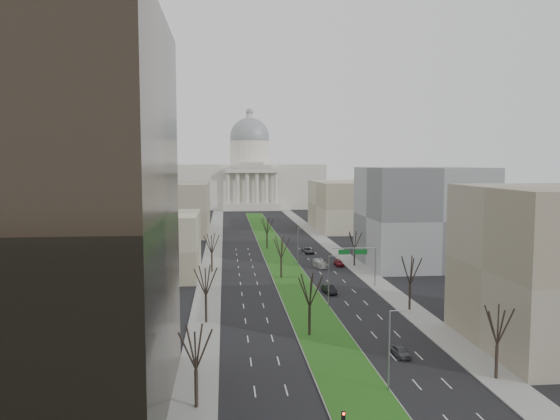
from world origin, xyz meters
TOP-DOWN VIEW (x-y plane):
  - ground at (0.00, 120.00)m, footprint 600.00×600.00m
  - median at (0.00, 118.99)m, footprint 8.00×222.03m
  - sidewalk_left at (-17.50, 95.00)m, footprint 5.00×330.00m
  - sidewalk_right at (17.50, 95.00)m, footprint 5.00×330.00m
  - capitol at (0.00, 269.59)m, footprint 80.00×46.00m
  - building_beige_left at (-33.00, 85.00)m, footprint 26.00×22.00m
  - building_grey_right at (34.00, 92.00)m, footprint 28.00×26.00m
  - building_far_left at (-35.00, 160.00)m, footprint 30.00×40.00m
  - building_far_right at (35.00, 165.00)m, footprint 30.00×40.00m
  - tree_left_near at (-17.20, 18.00)m, footprint 5.10×5.10m
  - tree_left_mid at (-17.20, 48.00)m, footprint 5.40×5.40m
  - tree_left_far at (-17.20, 88.00)m, footprint 5.28×5.28m
  - tree_right_near at (17.20, 22.00)m, footprint 5.16×5.16m
  - tree_right_mid at (17.20, 52.00)m, footprint 5.52×5.52m
  - tree_right_far at (17.20, 92.00)m, footprint 5.04×5.04m
  - tree_median_a at (-2.00, 40.00)m, footprint 5.40×5.40m
  - tree_median_b at (-2.00, 80.00)m, footprint 5.40×5.40m
  - tree_median_c at (-2.00, 120.00)m, footprint 5.40×5.40m
  - streetlamp_median_a at (3.76, 20.00)m, footprint 1.90×0.20m
  - streetlamp_median_b at (3.76, 55.00)m, footprint 1.90×0.20m
  - streetlamp_median_c at (3.76, 95.00)m, footprint 1.90×0.20m
  - mast_arm_signs at (13.49, 70.03)m, footprint 9.12×0.24m
  - car_grey_near at (8.54, 30.50)m, footprint 1.93×4.04m
  - car_black at (5.80, 65.31)m, footprint 2.52×5.13m
  - car_red at (13.50, 92.65)m, footprint 1.97×4.71m
  - car_grey_far at (8.79, 111.80)m, footprint 3.06×5.72m
  - box_van at (8.50, 91.15)m, footprint 2.33×6.71m

SIDE VIEW (x-z plane):
  - ground at x=0.00m, z-range 0.00..0.00m
  - sidewalk_left at x=-17.50m, z-range 0.00..0.15m
  - sidewalk_right at x=17.50m, z-range 0.00..0.15m
  - median at x=0.00m, z-range 0.00..0.20m
  - car_grey_near at x=8.54m, z-range 0.00..1.33m
  - car_red at x=13.50m, z-range 0.00..1.36m
  - car_grey_far at x=8.79m, z-range 0.00..1.53m
  - car_black at x=5.80m, z-range 0.00..1.62m
  - box_van at x=8.50m, z-range 0.00..1.83m
  - streetlamp_median_a at x=3.76m, z-range 0.23..9.39m
  - streetlamp_median_b at x=3.76m, z-range 0.23..9.39m
  - streetlamp_median_c at x=3.76m, z-range 0.23..9.39m
  - mast_arm_signs at x=13.49m, z-range 2.06..10.15m
  - tree_right_far at x=17.20m, z-range 1.99..11.07m
  - tree_left_near at x=-17.20m, z-range 2.02..11.20m
  - tree_right_near at x=17.20m, z-range 2.04..11.33m
  - tree_left_far at x=-17.20m, z-range 2.09..11.59m
  - tree_left_mid at x=-17.20m, z-range 2.14..11.86m
  - tree_median_a at x=-2.00m, z-range 2.14..11.86m
  - tree_median_b at x=-2.00m, z-range 2.14..11.86m
  - tree_median_c at x=-2.00m, z-range 2.14..11.86m
  - building_beige_left at x=-33.00m, z-range 0.00..14.00m
  - tree_right_mid at x=17.20m, z-range 2.19..12.12m
  - building_far_left at x=-35.00m, z-range 0.00..18.00m
  - building_far_right at x=35.00m, z-range 0.00..18.00m
  - building_grey_right at x=34.00m, z-range 0.00..24.00m
  - capitol at x=0.00m, z-range -11.19..43.81m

